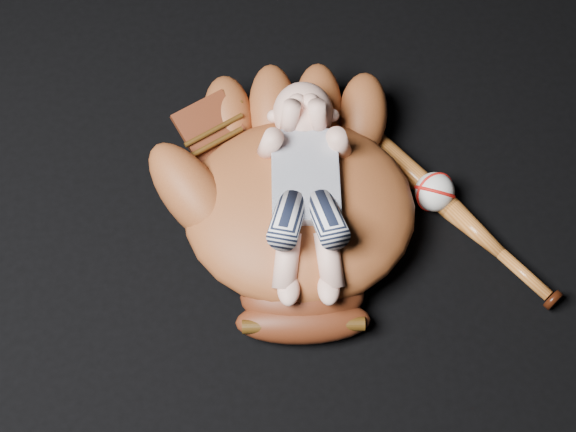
# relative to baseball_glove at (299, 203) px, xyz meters

# --- Properties ---
(baseball_glove) EXTENTS (0.49, 0.55, 0.16)m
(baseball_glove) POSITION_rel_baseball_glove_xyz_m (0.00, 0.00, 0.00)
(baseball_glove) COLOR brown
(baseball_glove) RESTS_ON ground
(newborn_baby) EXTENTS (0.20, 0.38, 0.15)m
(newborn_baby) POSITION_rel_baseball_glove_xyz_m (0.01, -0.01, 0.05)
(newborn_baby) COLOR #E9AC96
(newborn_baby) RESTS_ON baseball_glove
(baseball_bat) EXTENTS (0.27, 0.35, 0.04)m
(baseball_bat) POSITION_rel_baseball_glove_xyz_m (0.27, -0.02, -0.06)
(baseball_bat) COLOR #AB5B21
(baseball_bat) RESTS_ON ground
(baseball) EXTENTS (0.07, 0.07, 0.07)m
(baseball) POSITION_rel_baseball_glove_xyz_m (0.23, 0.03, -0.05)
(baseball) COLOR silver
(baseball) RESTS_ON ground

